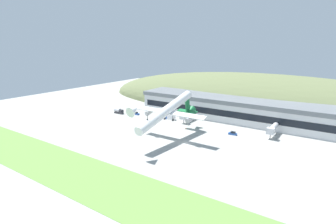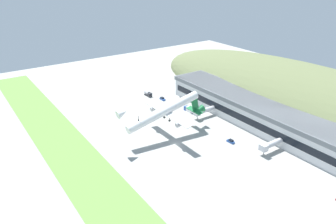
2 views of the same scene
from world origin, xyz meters
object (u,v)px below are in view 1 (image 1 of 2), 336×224
jetway_1 (273,129)px  service_car_1 (136,113)px  fuel_truck (119,111)px  jetway_0 (188,115)px  service_car_0 (233,133)px  box_truck (170,117)px  traffic_cone_0 (186,128)px  cargo_airplane (168,111)px  terminal_building (238,108)px

jetway_1 → service_car_1: (-80.63, -4.78, -3.30)m
jetway_1 → fuel_truck: size_ratio=2.08×
jetway_0 → fuel_truck: jetway_0 is taller
jetway_1 → service_car_0: jetway_1 is taller
jetway_1 → box_truck: jetway_1 is taller
fuel_truck → box_truck: size_ratio=0.94×
service_car_1 → traffic_cone_0: bearing=-10.7°
service_car_1 → traffic_cone_0: size_ratio=7.69×
jetway_1 → cargo_airplane: cargo_airplane is taller
service_car_0 → jetway_0: bearing=165.7°
service_car_1 → box_truck: 23.85m
terminal_building → service_car_1: bearing=-158.4°
service_car_0 → fuel_truck: size_ratio=0.64×
traffic_cone_0 → cargo_airplane: bearing=-88.4°
service_car_0 → box_truck: 40.85m
traffic_cone_0 → service_car_0: bearing=10.6°
jetway_1 → fuel_truck: 92.08m
jetway_0 → service_car_0: 30.66m
jetway_1 → service_car_1: bearing=-176.6°
box_truck → traffic_cone_0: 19.60m
jetway_1 → service_car_0: size_ratio=3.25×
jetway_0 → jetway_1: (46.04, 0.42, -0.00)m
jetway_0 → jetway_1: 46.05m
fuel_truck → traffic_cone_0: size_ratio=10.91×
jetway_0 → fuel_truck: (-45.59, -8.32, -2.46)m
jetway_0 → box_truck: 11.32m
service_car_0 → box_truck: (-40.42, 5.87, 0.74)m
jetway_0 → box_truck: bearing=-171.2°
fuel_truck → box_truck: fuel_truck is taller
terminal_building → service_car_0: terminal_building is taller
cargo_airplane → service_car_1: size_ratio=11.23×
cargo_airplane → traffic_cone_0: size_ratio=86.34×
service_car_0 → traffic_cone_0: bearing=-169.4°
terminal_building → jetway_0: 29.38m
terminal_building → box_truck: bearing=-149.3°
service_car_1 → jetway_0: bearing=7.2°
service_car_1 → jetway_1: bearing=3.4°
service_car_0 → fuel_truck: (-75.12, -0.77, 0.85)m
jetway_1 → traffic_cone_0: 42.35m
cargo_airplane → service_car_0: 34.62m
cargo_airplane → service_car_0: size_ratio=12.35×
jetway_0 → service_car_0: size_ratio=3.45×
terminal_building → box_truck: terminal_building is taller
box_truck → terminal_building: bearing=30.7°
jetway_1 → traffic_cone_0: bearing=-162.9°
cargo_airplane → traffic_cone_0: bearing=91.6°
box_truck → traffic_cone_0: box_truck is taller
service_car_1 → traffic_cone_0: service_car_1 is taller
terminal_building → jetway_1: terminal_building is taller
jetway_0 → traffic_cone_0: size_ratio=24.10×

